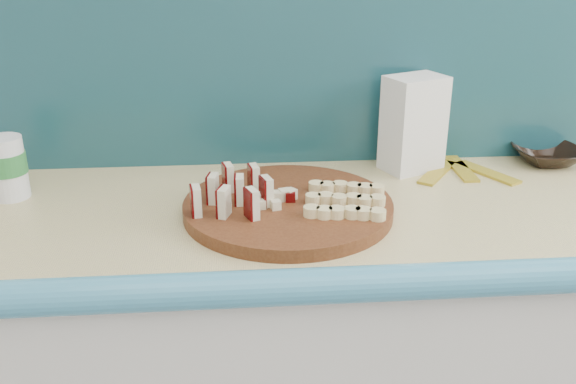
% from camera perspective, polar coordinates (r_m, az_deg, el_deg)
% --- Properties ---
extents(kitchen_counter, '(2.20, 0.63, 0.91)m').
position_cam_1_polar(kitchen_counter, '(1.61, 14.70, -15.89)').
color(kitchen_counter, silver).
rests_on(kitchen_counter, ground).
extents(backsplash, '(2.20, 0.02, 0.50)m').
position_cam_1_polar(backsplash, '(1.57, 13.92, 11.69)').
color(backsplash, teal).
rests_on(backsplash, kitchen_counter).
extents(cutting_board, '(0.49, 0.49, 0.03)m').
position_cam_1_polar(cutting_board, '(1.27, 0.00, -1.37)').
color(cutting_board, '#411E0E').
rests_on(cutting_board, kitchen_counter).
extents(apple_wedges, '(0.16, 0.17, 0.06)m').
position_cam_1_polar(apple_wedges, '(1.25, -4.83, 0.08)').
color(apple_wedges, beige).
rests_on(apple_wedges, cutting_board).
extents(apple_chunks, '(0.06, 0.06, 0.02)m').
position_cam_1_polar(apple_chunks, '(1.27, -1.18, -0.35)').
color(apple_chunks, beige).
rests_on(apple_chunks, cutting_board).
extents(banana_slices, '(0.18, 0.18, 0.02)m').
position_cam_1_polar(banana_slices, '(1.26, 5.18, -0.69)').
color(banana_slices, '#E1CB89').
rests_on(banana_slices, cutting_board).
extents(brown_bowl, '(0.17, 0.17, 0.04)m').
position_cam_1_polar(brown_bowl, '(1.67, 22.07, 3.06)').
color(brown_bowl, black).
rests_on(brown_bowl, kitchen_counter).
extents(flour_bag, '(0.15, 0.14, 0.22)m').
position_cam_1_polar(flour_bag, '(1.51, 11.08, 5.97)').
color(flour_bag, silver).
rests_on(flour_bag, kitchen_counter).
extents(canister, '(0.08, 0.08, 0.13)m').
position_cam_1_polar(canister, '(1.45, -23.72, 2.09)').
color(canister, white).
rests_on(canister, kitchen_counter).
extents(banana_peel, '(0.24, 0.20, 0.01)m').
position_cam_1_polar(banana_peel, '(1.54, 15.17, 1.80)').
color(banana_peel, gold).
rests_on(banana_peel, kitchen_counter).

